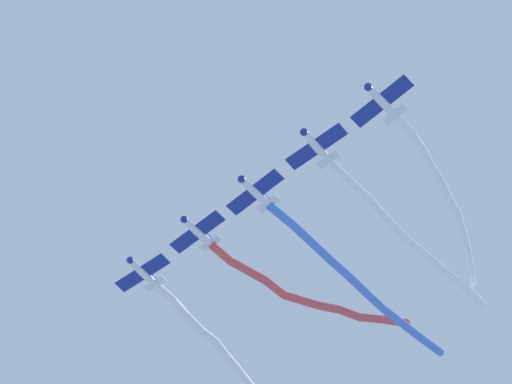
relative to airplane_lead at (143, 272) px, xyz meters
The scene contains 10 objects.
airplane_lead is the anchor object (origin of this frame).
smoke_trail_lead 13.03m from the airplane_lead, 68.13° to the left, with size 8.45×21.00×2.44m.
airplane_left_wing 7.76m from the airplane_lead, 25.28° to the right, with size 6.49×5.05×1.64m.
smoke_trail_left_wing 17.90m from the airplane_lead, 28.28° to the left, with size 18.39×18.24×3.05m.
airplane_right_wing 15.52m from the airplane_lead, 25.28° to the right, with size 6.46×5.03×1.64m.
smoke_trail_right_wing 22.95m from the airplane_lead, 19.25° to the left, with size 14.25×24.99×1.61m.
airplane_slot 23.29m from the airplane_lead, 25.28° to the right, with size 6.54×5.07×1.64m.
smoke_trail_slot 27.93m from the airplane_lead, ahead, with size 12.64×21.74×1.56m.
airplane_trail 31.04m from the airplane_lead, 25.28° to the right, with size 6.43×5.02×1.64m.
smoke_trail_trail 32.20m from the airplane_lead, ahead, with size 5.19×23.51×2.30m.
Camera 1 is at (9.02, -42.46, 5.91)m, focal length 64.43 mm.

